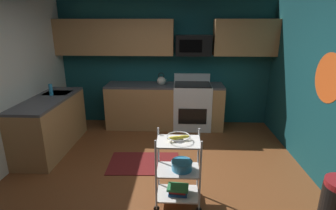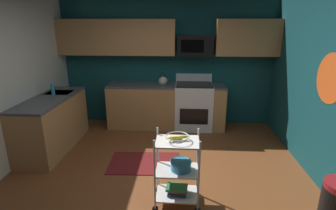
% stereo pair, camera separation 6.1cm
% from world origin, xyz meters
% --- Properties ---
extents(floor, '(4.40, 4.80, 0.04)m').
position_xyz_m(floor, '(0.00, 0.00, -0.02)').
color(floor, brown).
rests_on(floor, ground).
extents(wall_back, '(4.52, 0.06, 2.60)m').
position_xyz_m(wall_back, '(0.00, 2.43, 1.30)').
color(wall_back, '#14474C').
rests_on(wall_back, ground).
extents(wall_flower_decal, '(0.00, 0.65, 0.65)m').
position_xyz_m(wall_flower_decal, '(2.20, 0.25, 1.45)').
color(wall_flower_decal, '#E5591E').
extents(counter_run, '(3.40, 2.24, 0.92)m').
position_xyz_m(counter_run, '(-0.78, 1.64, 0.46)').
color(counter_run, '#B27F4C').
rests_on(counter_run, ground).
extents(oven_range, '(0.76, 0.65, 1.10)m').
position_xyz_m(oven_range, '(0.57, 2.10, 0.48)').
color(oven_range, white).
rests_on(oven_range, ground).
extents(upper_cabinets, '(4.40, 0.33, 0.70)m').
position_xyz_m(upper_cabinets, '(-0.13, 2.23, 1.85)').
color(upper_cabinets, '#B27F4C').
extents(microwave, '(0.70, 0.39, 0.40)m').
position_xyz_m(microwave, '(0.57, 2.21, 1.70)').
color(microwave, black).
extents(rolling_cart, '(0.56, 0.38, 0.91)m').
position_xyz_m(rolling_cart, '(0.30, -0.38, 0.45)').
color(rolling_cart, silver).
rests_on(rolling_cart, ground).
extents(fruit_bowl, '(0.27, 0.27, 0.07)m').
position_xyz_m(fruit_bowl, '(0.30, -0.38, 0.88)').
color(fruit_bowl, silver).
rests_on(fruit_bowl, rolling_cart).
extents(mixing_bowl_large, '(0.25, 0.25, 0.11)m').
position_xyz_m(mixing_bowl_large, '(0.34, -0.38, 0.52)').
color(mixing_bowl_large, '#338CBF').
rests_on(mixing_bowl_large, rolling_cart).
extents(book_stack, '(0.27, 0.20, 0.09)m').
position_xyz_m(book_stack, '(0.30, -0.38, 0.18)').
color(book_stack, '#1E4C8C').
rests_on(book_stack, rolling_cart).
extents(kettle, '(0.21, 0.18, 0.26)m').
position_xyz_m(kettle, '(-0.07, 2.10, 1.00)').
color(kettle, beige).
rests_on(kettle, counter_run).
extents(dish_soap_bottle, '(0.06, 0.06, 0.20)m').
position_xyz_m(dish_soap_bottle, '(-1.92, 1.18, 1.02)').
color(dish_soap_bottle, '#2D8CBF').
rests_on(dish_soap_bottle, counter_run).
extents(floor_rug, '(1.13, 0.74, 0.01)m').
position_xyz_m(floor_rug, '(-0.24, 0.52, 0.01)').
color(floor_rug, maroon).
rests_on(floor_rug, ground).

